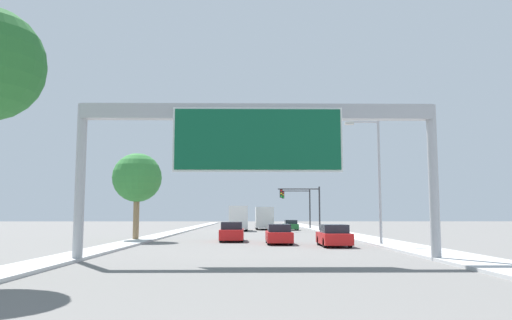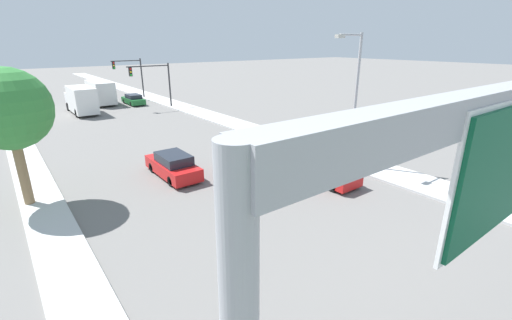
{
  "view_description": "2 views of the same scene",
  "coord_description": "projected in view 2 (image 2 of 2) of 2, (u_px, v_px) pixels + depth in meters",
  "views": [
    {
      "loc": [
        -0.4,
        -5.07,
        2.11
      ],
      "look_at": [
        0.0,
        23.66,
        5.26
      ],
      "focal_mm": 35.0,
      "sensor_mm": 36.0,
      "label": 1
    },
    {
      "loc": [
        -9.92,
        15.44,
        8.12
      ],
      "look_at": [
        0.76,
        29.42,
        2.04
      ],
      "focal_mm": 24.0,
      "sensor_mm": 36.0,
      "label": 2
    }
  ],
  "objects": [
    {
      "name": "sidewalk_right",
      "position": [
        172.0,
        104.0,
        47.25
      ],
      "size": [
        3.0,
        120.0,
        0.15
      ],
      "color": "#BCBCBC",
      "rests_on": "ground"
    },
    {
      "name": "median_strip_left",
      "position": [
        11.0,
        121.0,
        36.63
      ],
      "size": [
        2.0,
        120.0,
        0.15
      ],
      "color": "#BCBCBC",
      "rests_on": "ground"
    },
    {
      "name": "car_near_right",
      "position": [
        133.0,
        100.0,
        46.91
      ],
      "size": [
        1.81,
        4.76,
        1.38
      ],
      "color": "#1E662D",
      "rests_on": "ground"
    },
    {
      "name": "car_far_center",
      "position": [
        325.0,
        171.0,
        20.86
      ],
      "size": [
        1.82,
        4.44,
        1.45
      ],
      "color": "red",
      "rests_on": "ground"
    },
    {
      "name": "car_far_left",
      "position": [
        173.0,
        166.0,
        21.65
      ],
      "size": [
        1.83,
        4.78,
        1.54
      ],
      "color": "red",
      "rests_on": "ground"
    },
    {
      "name": "car_mid_center",
      "position": [
        251.0,
        170.0,
        21.02
      ],
      "size": [
        1.77,
        4.79,
        1.42
      ],
      "color": "red",
      "rests_on": "ground"
    },
    {
      "name": "truck_box_primary",
      "position": [
        99.0,
        92.0,
        47.07
      ],
      "size": [
        2.42,
        8.67,
        3.14
      ],
      "color": "navy",
      "rests_on": "ground"
    },
    {
      "name": "truck_box_secondary",
      "position": [
        81.0,
        100.0,
        40.62
      ],
      "size": [
        2.34,
        7.6,
        3.19
      ],
      "color": "white",
      "rests_on": "ground"
    },
    {
      "name": "traffic_light_near_intersection",
      "position": [
        155.0,
        78.0,
        42.88
      ],
      "size": [
        5.36,
        0.32,
        5.63
      ],
      "color": "#2D2D30",
      "rests_on": "ground"
    },
    {
      "name": "traffic_light_mid_block",
      "position": [
        132.0,
        72.0,
        50.6
      ],
      "size": [
        4.36,
        0.32,
        5.85
      ],
      "color": "#2D2D30",
      "rests_on": "ground"
    },
    {
      "name": "palm_tree_background",
      "position": [
        8.0,
        110.0,
        16.3
      ],
      "size": [
        3.97,
        3.97,
        7.09
      ],
      "color": "#8C704C",
      "rests_on": "ground"
    },
    {
      "name": "street_lamp_right",
      "position": [
        354.0,
        92.0,
        21.71
      ],
      "size": [
        2.4,
        0.28,
        8.69
      ],
      "color": "#9EA0A5",
      "rests_on": "ground"
    }
  ]
}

